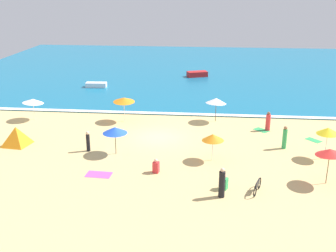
{
  "coord_description": "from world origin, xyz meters",
  "views": [
    {
      "loc": [
        3.81,
        -31.07,
        11.87
      ],
      "look_at": [
        0.71,
        0.62,
        0.8
      ],
      "focal_mm": 44.08,
      "sensor_mm": 36.0,
      "label": 1
    }
  ],
  "objects_px": {
    "beach_umbrella_3": "(124,100)",
    "small_boat_0": "(96,85)",
    "beach_umbrella_1": "(213,137)",
    "beach_tent": "(16,136)",
    "beachgoer_7": "(88,141)",
    "small_boat_1": "(197,74)",
    "beachgoer_2": "(156,166)",
    "beachgoer_0": "(224,183)",
    "beach_umbrella_2": "(115,130)",
    "beach_umbrella_5": "(216,101)",
    "beachgoer_6": "(222,183)",
    "beach_umbrella_4": "(330,152)",
    "beach_umbrella_6": "(33,101)",
    "beachgoer_4": "(285,138)",
    "beach_umbrella_0": "(328,131)",
    "beachgoer_5": "(268,122)",
    "parked_bicycle": "(257,186)"
  },
  "relations": [
    {
      "from": "beach_umbrella_0",
      "to": "beach_umbrella_6",
      "type": "xyz_separation_m",
      "value": [
        -24.19,
        6.54,
        -0.32
      ]
    },
    {
      "from": "beach_umbrella_1",
      "to": "beach_tent",
      "type": "height_order",
      "value": "beach_umbrella_1"
    },
    {
      "from": "beach_umbrella_3",
      "to": "beach_umbrella_2",
      "type": "bearing_deg",
      "value": -83.6
    },
    {
      "from": "beach_umbrella_1",
      "to": "parked_bicycle",
      "type": "xyz_separation_m",
      "value": [
        2.67,
        -4.47,
        -1.35
      ]
    },
    {
      "from": "beachgoer_0",
      "to": "beach_tent",
      "type": "bearing_deg",
      "value": 160.01
    },
    {
      "from": "beach_umbrella_2",
      "to": "beachgoer_4",
      "type": "distance_m",
      "value": 12.69
    },
    {
      "from": "beachgoer_2",
      "to": "small_boat_0",
      "type": "xyz_separation_m",
      "value": [
        -10.02,
        22.42,
        -0.05
      ]
    },
    {
      "from": "beach_umbrella_3",
      "to": "beachgoer_2",
      "type": "height_order",
      "value": "beach_umbrella_3"
    },
    {
      "from": "beach_umbrella_5",
      "to": "beach_umbrella_3",
      "type": "bearing_deg",
      "value": -174.53
    },
    {
      "from": "beach_umbrella_6",
      "to": "beachgoer_7",
      "type": "xyz_separation_m",
      "value": [
        7.0,
        -6.84,
        -1.0
      ]
    },
    {
      "from": "beach_umbrella_1",
      "to": "beachgoer_4",
      "type": "bearing_deg",
      "value": 26.84
    },
    {
      "from": "beach_umbrella_1",
      "to": "small_boat_0",
      "type": "relative_size",
      "value": 0.79
    },
    {
      "from": "beach_umbrella_2",
      "to": "beach_tent",
      "type": "bearing_deg",
      "value": 173.23
    },
    {
      "from": "beachgoer_6",
      "to": "beach_umbrella_4",
      "type": "bearing_deg",
      "value": 20.0
    },
    {
      "from": "beach_umbrella_6",
      "to": "small_boat_1",
      "type": "height_order",
      "value": "beach_umbrella_6"
    },
    {
      "from": "beach_umbrella_2",
      "to": "beach_umbrella_6",
      "type": "height_order",
      "value": "beach_umbrella_2"
    },
    {
      "from": "beach_umbrella_5",
      "to": "beachgoer_2",
      "type": "bearing_deg",
      "value": -109.94
    },
    {
      "from": "beachgoer_4",
      "to": "beach_umbrella_1",
      "type": "bearing_deg",
      "value": -153.16
    },
    {
      "from": "beachgoer_6",
      "to": "small_boat_1",
      "type": "relative_size",
      "value": 0.65
    },
    {
      "from": "beach_umbrella_3",
      "to": "beachgoer_6",
      "type": "xyz_separation_m",
      "value": [
        8.39,
        -13.22,
        -1.15
      ]
    },
    {
      "from": "beachgoer_7",
      "to": "small_boat_0",
      "type": "height_order",
      "value": "beachgoer_7"
    },
    {
      "from": "beach_tent",
      "to": "beach_umbrella_5",
      "type": "bearing_deg",
      "value": 25.45
    },
    {
      "from": "beachgoer_7",
      "to": "small_boat_1",
      "type": "bearing_deg",
      "value": 74.51
    },
    {
      "from": "beach_umbrella_0",
      "to": "parked_bicycle",
      "type": "distance_m",
      "value": 7.91
    },
    {
      "from": "beachgoer_0",
      "to": "beach_umbrella_2",
      "type": "bearing_deg",
      "value": 148.36
    },
    {
      "from": "beach_umbrella_0",
      "to": "beachgoer_5",
      "type": "height_order",
      "value": "beach_umbrella_0"
    },
    {
      "from": "beach_umbrella_4",
      "to": "small_boat_0",
      "type": "bearing_deg",
      "value": 132.22
    },
    {
      "from": "beachgoer_6",
      "to": "small_boat_1",
      "type": "bearing_deg",
      "value": 94.27
    },
    {
      "from": "beachgoer_7",
      "to": "small_boat_0",
      "type": "relative_size",
      "value": 0.63
    },
    {
      "from": "beachgoer_6",
      "to": "beachgoer_4",
      "type": "bearing_deg",
      "value": 58.56
    },
    {
      "from": "beach_umbrella_0",
      "to": "beachgoer_6",
      "type": "height_order",
      "value": "beach_umbrella_0"
    },
    {
      "from": "beach_tent",
      "to": "beachgoer_6",
      "type": "distance_m",
      "value": 16.92
    },
    {
      "from": "beach_umbrella_6",
      "to": "beachgoer_0",
      "type": "xyz_separation_m",
      "value": [
        16.89,
        -11.92,
        -1.36
      ]
    },
    {
      "from": "beach_umbrella_5",
      "to": "beach_tent",
      "type": "distance_m",
      "value": 17.02
    },
    {
      "from": "beach_umbrella_5",
      "to": "beachgoer_4",
      "type": "distance_m",
      "value": 7.94
    },
    {
      "from": "beach_umbrella_0",
      "to": "beachgoer_7",
      "type": "relative_size",
      "value": 1.5
    },
    {
      "from": "beachgoer_2",
      "to": "beach_umbrella_4",
      "type": "bearing_deg",
      "value": -2.73
    },
    {
      "from": "beach_umbrella_3",
      "to": "small_boat_0",
      "type": "height_order",
      "value": "beach_umbrella_3"
    },
    {
      "from": "beachgoer_0",
      "to": "beach_umbrella_0",
      "type": "bearing_deg",
      "value": 36.38
    },
    {
      "from": "beachgoer_7",
      "to": "beach_umbrella_0",
      "type": "bearing_deg",
      "value": 0.99
    },
    {
      "from": "beach_umbrella_5",
      "to": "beachgoer_2",
      "type": "relative_size",
      "value": 2.63
    },
    {
      "from": "beach_umbrella_3",
      "to": "beachgoer_7",
      "type": "bearing_deg",
      "value": -100.39
    },
    {
      "from": "beach_umbrella_5",
      "to": "beach_tent",
      "type": "bearing_deg",
      "value": -154.55
    },
    {
      "from": "beachgoer_4",
      "to": "beachgoer_6",
      "type": "bearing_deg",
      "value": -121.44
    },
    {
      "from": "beach_umbrella_3",
      "to": "beach_umbrella_5",
      "type": "bearing_deg",
      "value": 5.47
    },
    {
      "from": "beach_umbrella_1",
      "to": "beach_tent",
      "type": "xyz_separation_m",
      "value": [
        -15.0,
        1.45,
        -0.99
      ]
    },
    {
      "from": "beachgoer_0",
      "to": "small_boat_0",
      "type": "distance_m",
      "value": 28.28
    },
    {
      "from": "beachgoer_0",
      "to": "beachgoer_6",
      "type": "bearing_deg",
      "value": -100.76
    },
    {
      "from": "beach_umbrella_3",
      "to": "beachgoer_4",
      "type": "distance_m",
      "value": 14.33
    },
    {
      "from": "beach_umbrella_2",
      "to": "beachgoer_5",
      "type": "bearing_deg",
      "value": 28.07
    }
  ]
}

